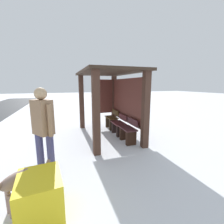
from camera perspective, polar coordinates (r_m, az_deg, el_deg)
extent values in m
plane|color=silver|center=(5.56, -1.63, -8.81)|extent=(60.00, 60.00, 0.00)
cube|color=#432B22|center=(6.44, -11.34, 3.61)|extent=(0.18, 0.18, 2.18)
cube|color=#432B22|center=(3.86, -5.99, -0.67)|extent=(0.18, 0.18, 2.18)
cube|color=#432B22|center=(6.78, 0.75, 4.13)|extent=(0.18, 0.18, 2.18)
cube|color=#432B22|center=(4.40, 12.49, 0.50)|extent=(0.18, 0.18, 2.18)
cube|color=#34261C|center=(5.27, -1.76, 14.66)|extent=(3.02, 1.79, 0.08)
cube|color=#5C2B24|center=(5.53, 5.41, 4.96)|extent=(2.47, 0.08, 1.43)
cube|color=#432B22|center=(5.65, 5.09, -2.91)|extent=(2.47, 0.06, 0.08)
cube|color=#5C2B24|center=(6.62, -3.06, 5.87)|extent=(0.08, 0.79, 1.43)
cube|color=#51381C|center=(6.29, -0.22, -2.00)|extent=(0.70, 0.39, 0.03)
cube|color=#51381C|center=(6.31, 1.27, -0.14)|extent=(0.67, 0.04, 0.20)
cube|color=black|center=(6.12, 0.54, -4.75)|extent=(0.12, 0.33, 0.46)
cube|color=black|center=(6.58, -0.92, -3.67)|extent=(0.12, 0.33, 0.46)
cube|color=#552729|center=(5.57, 2.43, -4.14)|extent=(0.70, 0.38, 0.05)
cube|color=#552729|center=(5.59, 4.07, -1.98)|extent=(0.67, 0.04, 0.20)
cube|color=black|center=(5.41, 3.39, -7.10)|extent=(0.12, 0.32, 0.41)
cube|color=black|center=(5.86, 1.52, -5.72)|extent=(0.12, 0.32, 0.41)
cube|color=#49262A|center=(4.85, 5.90, -6.13)|extent=(0.70, 0.37, 0.04)
cube|color=#49262A|center=(4.87, 7.69, -3.69)|extent=(0.67, 0.04, 0.20)
cube|color=black|center=(4.71, 7.14, -9.68)|extent=(0.12, 0.31, 0.43)
cube|color=black|center=(5.14, 4.67, -7.91)|extent=(0.12, 0.31, 0.43)
cube|color=#916E50|center=(3.25, -24.65, -1.77)|extent=(0.47, 0.44, 0.68)
sphere|color=tan|center=(3.19, -25.26, 6.25)|extent=(0.23, 0.23, 0.23)
cylinder|color=#403F6C|center=(3.52, -25.32, -14.07)|extent=(0.20, 0.20, 0.86)
cylinder|color=#403F6C|center=(3.44, -21.98, -14.39)|extent=(0.20, 0.20, 0.86)
cylinder|color=#916E50|center=(3.47, -26.67, -1.79)|extent=(0.13, 0.13, 0.61)
cylinder|color=#916E50|center=(3.05, -22.26, -2.99)|extent=(0.13, 0.13, 0.61)
ellipsoid|color=gray|center=(2.75, -30.50, -20.63)|extent=(0.49, 0.62, 0.25)
cylinder|color=gray|center=(2.84, -23.45, -18.13)|extent=(0.12, 0.15, 0.21)
cylinder|color=gray|center=(2.92, -34.28, -25.97)|extent=(0.07, 0.07, 0.35)
cylinder|color=gray|center=(2.81, -33.45, -27.43)|extent=(0.07, 0.07, 0.35)
cylinder|color=gray|center=(3.01, -26.69, -24.11)|extent=(0.07, 0.07, 0.35)
cylinder|color=gray|center=(2.90, -25.52, -25.40)|extent=(0.07, 0.07, 0.35)
cube|color=yellow|center=(2.61, -25.26, -26.65)|extent=(0.75, 0.63, 0.59)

